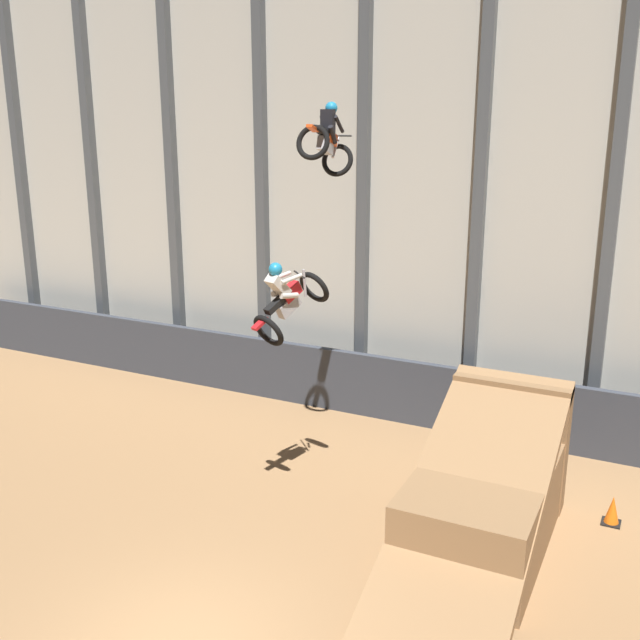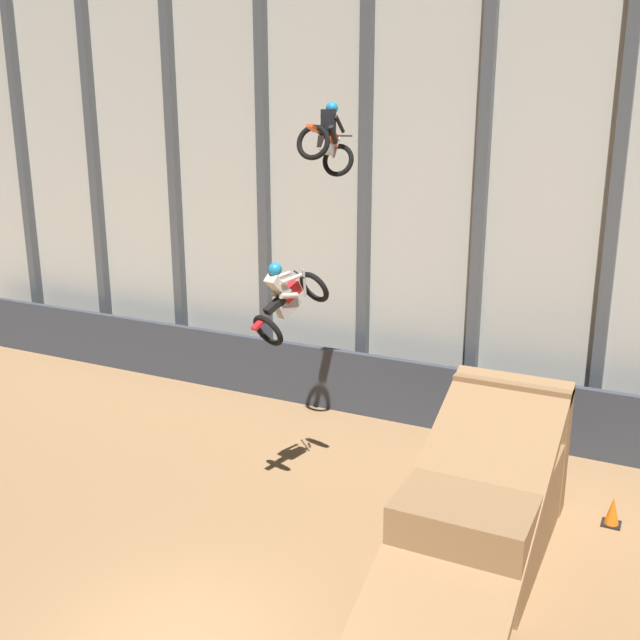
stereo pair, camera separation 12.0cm
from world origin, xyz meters
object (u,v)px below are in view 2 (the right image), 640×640
(dirt_ramp, at_px, (486,496))
(rider_bike_left_air, at_px, (327,141))
(rider_bike_right_air, at_px, (287,300))
(traffic_cone_near_ramp, at_px, (613,512))

(dirt_ramp, distance_m, rider_bike_left_air, 7.85)
(rider_bike_left_air, height_order, rider_bike_right_air, rider_bike_left_air)
(rider_bike_right_air, bearing_deg, dirt_ramp, 21.00)
(rider_bike_left_air, xyz_separation_m, traffic_cone_near_ramp, (6.39, -0.38, -6.90))
(dirt_ramp, relative_size, rider_bike_right_air, 3.26)
(dirt_ramp, bearing_deg, rider_bike_right_air, -177.38)
(rider_bike_left_air, relative_size, rider_bike_right_air, 0.91)
(dirt_ramp, distance_m, rider_bike_right_air, 5.24)
(rider_bike_left_air, bearing_deg, traffic_cone_near_ramp, -6.31)
(rider_bike_right_air, relative_size, traffic_cone_near_ramp, 3.25)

